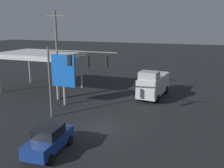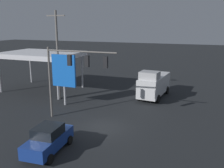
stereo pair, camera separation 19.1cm
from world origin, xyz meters
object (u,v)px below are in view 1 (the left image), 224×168
(price_sign, at_px, (63,72))
(delivery_truck, at_px, (153,84))
(traffic_signal_assembly, at_px, (73,67))
(utility_pole, at_px, (57,54))
(sedan_far, at_px, (49,139))

(price_sign, height_order, delivery_truck, price_sign)
(traffic_signal_assembly, relative_size, price_sign, 1.21)
(utility_pole, height_order, sedan_far, utility_pole)
(utility_pole, height_order, price_sign, utility_pole)
(sedan_far, distance_m, delivery_truck, 16.72)
(traffic_signal_assembly, xyz_separation_m, utility_pole, (5.26, -5.59, 0.44))
(price_sign, relative_size, delivery_truck, 0.82)
(price_sign, relative_size, sedan_far, 1.26)
(price_sign, distance_m, delivery_truck, 11.07)
(traffic_signal_assembly, height_order, sedan_far, traffic_signal_assembly)
(utility_pole, distance_m, delivery_truck, 12.21)
(price_sign, bearing_deg, delivery_truck, -143.02)
(sedan_far, bearing_deg, delivery_truck, 161.49)
(traffic_signal_assembly, bearing_deg, utility_pole, -46.78)
(traffic_signal_assembly, height_order, price_sign, traffic_signal_assembly)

